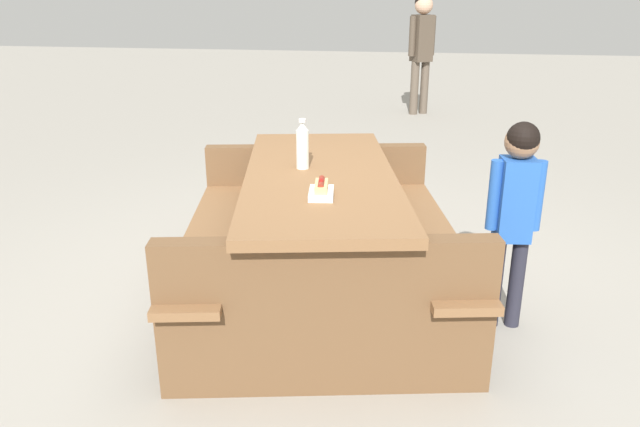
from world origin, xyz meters
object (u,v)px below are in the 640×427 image
Objects in this scene: child_in_coat at (515,200)px; bystander_adult at (422,39)px; picnic_table at (320,228)px; hotdog_tray at (321,190)px; soda_bottle at (302,146)px.

bystander_adult is at bearing -174.58° from child_in_coat.
picnic_table is 1.93× the size of child_in_coat.
child_in_coat reaches higher than picnic_table.
hotdog_tray reaches higher than picnic_table.
soda_bottle is at bearing -158.50° from hotdog_tray.
child_in_coat is at bearing 85.61° from picnic_table.
picnic_table is at bearing 59.15° from soda_bottle.
hotdog_tray is (0.38, 0.07, 0.34)m from picnic_table.
hotdog_tray is 0.12× the size of bystander_adult.
picnic_table is 10.62× the size of hotdog_tray.
bystander_adult reaches higher than hotdog_tray.
soda_bottle reaches higher than hotdog_tray.
child_in_coat is at bearing 5.42° from bystander_adult.
soda_bottle is 5.66m from bystander_adult.
bystander_adult is (-6.08, 0.35, 0.24)m from hotdog_tray.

